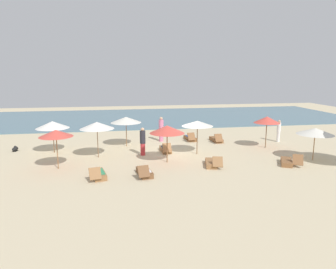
{
  "coord_description": "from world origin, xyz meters",
  "views": [
    {
      "loc": [
        -3.75,
        -19.36,
        5.35
      ],
      "look_at": [
        -0.2,
        1.27,
        1.1
      ],
      "focal_mm": 33.16,
      "sensor_mm": 36.0,
      "label": 1
    }
  ],
  "objects_px": {
    "lounger_0": "(288,162)",
    "dog": "(15,149)",
    "umbrella_2": "(315,131)",
    "umbrella_5": "(167,129)",
    "person_2": "(143,141)",
    "umbrella_1": "(97,125)",
    "umbrella_3": "(126,120)",
    "lounger_3": "(144,172)",
    "umbrella_6": "(267,120)",
    "umbrella_7": "(52,125)",
    "umbrella_0": "(56,133)",
    "lounger_1": "(212,163)",
    "lounger_5": "(216,140)",
    "lounger_4": "(99,174)",
    "person_1": "(161,129)",
    "lounger_2": "(166,149)",
    "umbrella_4": "(197,123)",
    "lounger_6": "(190,138)",
    "person_0": "(279,131)"
  },
  "relations": [
    {
      "from": "lounger_0",
      "to": "dog",
      "type": "relative_size",
      "value": 2.48
    },
    {
      "from": "umbrella_2",
      "to": "dog",
      "type": "distance_m",
      "value": 19.6
    },
    {
      "from": "umbrella_5",
      "to": "person_2",
      "type": "height_order",
      "value": "umbrella_5"
    },
    {
      "from": "umbrella_1",
      "to": "dog",
      "type": "bearing_deg",
      "value": 155.74
    },
    {
      "from": "umbrella_3",
      "to": "lounger_3",
      "type": "bearing_deg",
      "value": -84.47
    },
    {
      "from": "umbrella_6",
      "to": "umbrella_7",
      "type": "xyz_separation_m",
      "value": [
        -14.67,
        1.12,
        -0.12
      ]
    },
    {
      "from": "umbrella_0",
      "to": "umbrella_3",
      "type": "relative_size",
      "value": 1.0
    },
    {
      "from": "umbrella_6",
      "to": "lounger_1",
      "type": "bearing_deg",
      "value": -145.1
    },
    {
      "from": "lounger_0",
      "to": "lounger_1",
      "type": "xyz_separation_m",
      "value": [
        -4.48,
        0.49,
        -0.0
      ]
    },
    {
      "from": "umbrella_6",
      "to": "lounger_5",
      "type": "height_order",
      "value": "umbrella_6"
    },
    {
      "from": "dog",
      "to": "lounger_3",
      "type": "bearing_deg",
      "value": -38.52
    },
    {
      "from": "umbrella_1",
      "to": "dog",
      "type": "height_order",
      "value": "umbrella_1"
    },
    {
      "from": "umbrella_5",
      "to": "lounger_5",
      "type": "distance_m",
      "value": 7.02
    },
    {
      "from": "umbrella_2",
      "to": "umbrella_7",
      "type": "relative_size",
      "value": 1.01
    },
    {
      "from": "umbrella_0",
      "to": "umbrella_6",
      "type": "xyz_separation_m",
      "value": [
        13.8,
        2.62,
        -0.0
      ]
    },
    {
      "from": "umbrella_1",
      "to": "dog",
      "type": "distance_m",
      "value": 6.53
    },
    {
      "from": "umbrella_7",
      "to": "umbrella_2",
      "type": "bearing_deg",
      "value": -15.93
    },
    {
      "from": "person_2",
      "to": "umbrella_6",
      "type": "bearing_deg",
      "value": 3.42
    },
    {
      "from": "umbrella_0",
      "to": "umbrella_1",
      "type": "relative_size",
      "value": 0.97
    },
    {
      "from": "lounger_4",
      "to": "person_1",
      "type": "relative_size",
      "value": 0.92
    },
    {
      "from": "umbrella_2",
      "to": "lounger_2",
      "type": "relative_size",
      "value": 1.31
    },
    {
      "from": "umbrella_1",
      "to": "person_1",
      "type": "distance_m",
      "value": 6.17
    },
    {
      "from": "umbrella_0",
      "to": "lounger_2",
      "type": "relative_size",
      "value": 1.33
    },
    {
      "from": "lounger_5",
      "to": "person_1",
      "type": "height_order",
      "value": "person_1"
    },
    {
      "from": "umbrella_7",
      "to": "person_1",
      "type": "distance_m",
      "value": 7.98
    },
    {
      "from": "umbrella_6",
      "to": "person_2",
      "type": "xyz_separation_m",
      "value": [
        -8.85,
        -0.53,
        -1.1
      ]
    },
    {
      "from": "umbrella_1",
      "to": "umbrella_2",
      "type": "xyz_separation_m",
      "value": [
        13.07,
        -2.87,
        -0.26
      ]
    },
    {
      "from": "person_1",
      "to": "person_2",
      "type": "height_order",
      "value": "person_1"
    },
    {
      "from": "lounger_2",
      "to": "lounger_5",
      "type": "distance_m",
      "value": 5.01
    },
    {
      "from": "umbrella_4",
      "to": "person_2",
      "type": "distance_m",
      "value": 3.74
    },
    {
      "from": "lounger_6",
      "to": "dog",
      "type": "relative_size",
      "value": 2.44
    },
    {
      "from": "lounger_1",
      "to": "lounger_3",
      "type": "height_order",
      "value": "lounger_3"
    },
    {
      "from": "umbrella_7",
      "to": "umbrella_1",
      "type": "bearing_deg",
      "value": -29.96
    },
    {
      "from": "lounger_1",
      "to": "umbrella_5",
      "type": "bearing_deg",
      "value": 153.94
    },
    {
      "from": "umbrella_7",
      "to": "dog",
      "type": "height_order",
      "value": "umbrella_7"
    },
    {
      "from": "umbrella_1",
      "to": "lounger_2",
      "type": "xyz_separation_m",
      "value": [
        4.45,
        0.64,
        -1.89
      ]
    },
    {
      "from": "umbrella_3",
      "to": "person_2",
      "type": "distance_m",
      "value": 3.04
    },
    {
      "from": "umbrella_1",
      "to": "person_2",
      "type": "relative_size",
      "value": 1.25
    },
    {
      "from": "umbrella_5",
      "to": "dog",
      "type": "height_order",
      "value": "umbrella_5"
    },
    {
      "from": "lounger_3",
      "to": "lounger_4",
      "type": "distance_m",
      "value": 2.36
    },
    {
      "from": "umbrella_4",
      "to": "umbrella_3",
      "type": "bearing_deg",
      "value": 146.02
    },
    {
      "from": "umbrella_1",
      "to": "umbrella_3",
      "type": "bearing_deg",
      "value": 55.53
    },
    {
      "from": "umbrella_0",
      "to": "lounger_6",
      "type": "distance_m",
      "value": 10.98
    },
    {
      "from": "umbrella_0",
      "to": "umbrella_1",
      "type": "xyz_separation_m",
      "value": [
        2.1,
        2.03,
        0.04
      ]
    },
    {
      "from": "dog",
      "to": "lounger_4",
      "type": "bearing_deg",
      "value": -47.8
    },
    {
      "from": "umbrella_1",
      "to": "umbrella_5",
      "type": "xyz_separation_m",
      "value": [
        4.13,
        -1.82,
        -0.05
      ]
    },
    {
      "from": "umbrella_7",
      "to": "person_0",
      "type": "relative_size",
      "value": 1.27
    },
    {
      "from": "umbrella_3",
      "to": "person_0",
      "type": "relative_size",
      "value": 1.3
    },
    {
      "from": "umbrella_7",
      "to": "lounger_2",
      "type": "xyz_separation_m",
      "value": [
        7.42,
        -1.07,
        -1.72
      ]
    },
    {
      "from": "lounger_0",
      "to": "lounger_5",
      "type": "height_order",
      "value": "lounger_5"
    }
  ]
}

